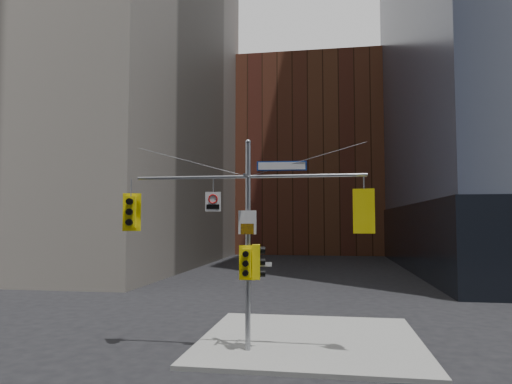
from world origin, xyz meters
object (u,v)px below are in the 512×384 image
(traffic_light_pole_side, at_px, (257,262))
(street_sign_blade, at_px, (282,166))
(traffic_light_east_arm, at_px, (364,211))
(regulatory_sign_arm, at_px, (213,201))
(signal_assembly, at_px, (248,223))
(traffic_light_west_arm, at_px, (131,212))
(traffic_light_pole_front, at_px, (246,263))

(traffic_light_pole_side, bearing_deg, street_sign_blade, -100.08)
(traffic_light_east_arm, bearing_deg, regulatory_sign_arm, 8.22)
(signal_assembly, xyz_separation_m, traffic_light_west_arm, (-4.26, 0.01, 0.38))
(traffic_light_pole_side, relative_size, regulatory_sign_arm, 1.73)
(signal_assembly, relative_size, regulatory_sign_arm, 11.86)
(traffic_light_west_arm, relative_size, street_sign_blade, 0.80)
(signal_assembly, distance_m, traffic_light_pole_side, 1.36)
(traffic_light_pole_side, bearing_deg, traffic_light_pole_front, 121.41)
(traffic_light_pole_front, bearing_deg, traffic_light_pole_side, 39.73)
(traffic_light_west_arm, bearing_deg, traffic_light_pole_front, -15.71)
(signal_assembly, xyz_separation_m, traffic_light_pole_front, (-0.00, -0.27, -1.34))
(traffic_light_pole_side, distance_m, street_sign_blade, 3.36)
(traffic_light_pole_front, relative_size, regulatory_sign_arm, 1.72)
(traffic_light_east_arm, relative_size, traffic_light_pole_front, 1.25)
(traffic_light_pole_side, relative_size, traffic_light_pole_front, 1.01)
(traffic_light_east_arm, bearing_deg, traffic_light_west_arm, 7.90)
(traffic_light_pole_front, xyz_separation_m, street_sign_blade, (1.17, 0.27, 3.28))
(signal_assembly, height_order, street_sign_blade, signal_assembly)
(traffic_light_west_arm, height_order, regulatory_sign_arm, regulatory_sign_arm)
(signal_assembly, xyz_separation_m, traffic_light_east_arm, (3.88, 0.00, 0.38))
(signal_assembly, bearing_deg, traffic_light_east_arm, 0.00)
(traffic_light_east_arm, height_order, traffic_light_pole_front, traffic_light_east_arm)
(street_sign_blade, bearing_deg, traffic_light_pole_side, 175.42)
(signal_assembly, bearing_deg, traffic_light_west_arm, 179.82)
(street_sign_blade, relative_size, regulatory_sign_arm, 2.52)
(street_sign_blade, height_order, regulatory_sign_arm, street_sign_blade)
(traffic_light_east_arm, distance_m, regulatory_sign_arm, 5.12)
(signal_assembly, height_order, regulatory_sign_arm, signal_assembly)
(signal_assembly, height_order, traffic_light_pole_front, signal_assembly)
(traffic_light_pole_side, height_order, street_sign_blade, street_sign_blade)
(signal_assembly, relative_size, traffic_light_east_arm, 5.50)
(traffic_light_west_arm, bearing_deg, traffic_light_pole_side, -11.92)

